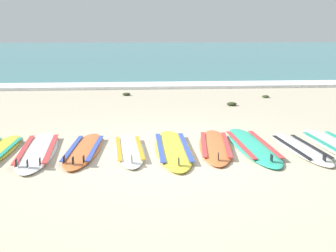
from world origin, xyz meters
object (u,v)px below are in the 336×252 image
(surfboard_3, at_px, (129,150))
(surfboard_6, at_px, (252,146))
(surfboard_4, at_px, (173,148))
(surfboard_2, at_px, (84,150))
(surfboard_5, at_px, (215,146))
(surfboard_7, at_px, (300,148))
(surfboard_1, at_px, (38,150))

(surfboard_3, distance_m, surfboard_6, 2.22)
(surfboard_4, xyz_separation_m, surfboard_6, (1.45, 0.07, -0.00))
(surfboard_2, bearing_deg, surfboard_6, 0.38)
(surfboard_2, relative_size, surfboard_4, 0.89)
(surfboard_2, distance_m, surfboard_4, 1.56)
(surfboard_2, xyz_separation_m, surfboard_3, (0.79, -0.06, -0.00))
(surfboard_5, height_order, surfboard_6, same)
(surfboard_3, relative_size, surfboard_6, 0.82)
(surfboard_4, relative_size, surfboard_6, 0.99)
(surfboard_3, bearing_deg, surfboard_5, 4.51)
(surfboard_5, xyz_separation_m, surfboard_7, (1.48, -0.25, 0.00))
(surfboard_4, bearing_deg, surfboard_2, 178.18)
(surfboard_6, bearing_deg, surfboard_4, -177.26)
(surfboard_2, height_order, surfboard_4, same)
(surfboard_4, bearing_deg, surfboard_7, -3.63)
(surfboard_3, distance_m, surfboard_4, 0.77)
(surfboard_6, bearing_deg, surfboard_7, -14.80)
(surfboard_2, height_order, surfboard_5, same)
(surfboard_3, bearing_deg, surfboard_6, 2.16)
(surfboard_2, relative_size, surfboard_7, 1.06)
(surfboard_5, bearing_deg, surfboard_3, -175.49)
(surfboard_3, height_order, surfboard_6, same)
(surfboard_7, bearing_deg, surfboard_5, 170.38)
(surfboard_3, xyz_separation_m, surfboard_7, (3.02, -0.13, -0.00))
(surfboard_1, distance_m, surfboard_7, 4.62)
(surfboard_1, xyz_separation_m, surfboard_6, (3.81, 0.00, -0.00))
(surfboard_2, distance_m, surfboard_3, 0.80)
(surfboard_3, relative_size, surfboard_4, 0.83)
(surfboard_1, xyz_separation_m, surfboard_2, (0.79, -0.02, 0.00))
(surfboard_1, height_order, surfboard_4, same)
(surfboard_1, height_order, surfboard_2, same)
(surfboard_3, height_order, surfboard_4, same)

